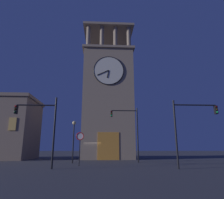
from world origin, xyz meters
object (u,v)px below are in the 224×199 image
clocktower (108,102)px  traffic_signal_near (42,122)px  traffic_signal_mid (189,122)px  no_horn_sign (80,139)px  traffic_signal_far (129,126)px  street_lamp (74,133)px

clocktower → traffic_signal_near: clocktower is taller
traffic_signal_near → traffic_signal_mid: (-12.80, 0.52, 0.01)m
no_horn_sign → traffic_signal_mid: bearing=161.3°
clocktower → traffic_signal_far: bearing=104.4°
street_lamp → no_horn_sign: bearing=107.3°
clocktower → traffic_signal_near: size_ratio=4.08×
traffic_signal_near → traffic_signal_mid: 12.81m
traffic_signal_mid → no_horn_sign: size_ratio=1.81×
clocktower → no_horn_sign: bearing=77.2°
traffic_signal_mid → clocktower: bearing=-69.0°
traffic_signal_far → street_lamp: bearing=5.8°
traffic_signal_near → traffic_signal_far: (-8.63, -7.18, 0.48)m
traffic_signal_near → no_horn_sign: size_ratio=1.88×
traffic_signal_near → no_horn_sign: (-3.02, -2.79, -1.37)m
traffic_signal_far → no_horn_sign: size_ratio=2.06×
traffic_signal_near → street_lamp: size_ratio=1.25×
traffic_signal_near → traffic_signal_far: size_ratio=0.91×
traffic_signal_far → traffic_signal_near: bearing=39.8°
clocktower → traffic_signal_mid: 19.35m
clocktower → traffic_signal_far: clocktower is taller
clocktower → traffic_signal_near: 18.74m
clocktower → traffic_signal_mid: (-6.62, 17.26, -5.73)m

